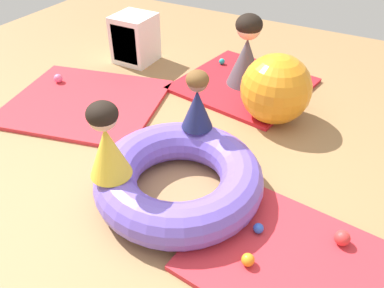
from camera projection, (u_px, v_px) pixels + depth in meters
name	position (u px, v px, depth m)	size (l,w,h in m)	color
ground_plane	(160.00, 196.00, 2.93)	(8.00, 8.00, 0.00)	#9E7549
gym_mat_near_right	(297.00, 265.00, 2.42)	(1.32, 0.98, 0.04)	red
gym_mat_center_rear	(85.00, 102.00, 3.99)	(1.48, 1.28, 0.04)	red
gym_mat_near_left	(244.00, 85.00, 4.28)	(1.26, 1.24, 0.04)	red
inflatable_cushion	(179.00, 178.00, 2.85)	(1.23, 1.23, 0.31)	#7056D1
child_in_navy	(197.00, 101.00, 2.98)	(0.34, 0.34, 0.48)	navy
child_in_yellow	(106.00, 141.00, 2.50)	(0.39, 0.39, 0.56)	yellow
adult_seated	(247.00, 51.00, 4.05)	(0.54, 0.54, 0.76)	#4C4751
play_ball_pink	(58.00, 78.00, 4.26)	(0.09, 0.09, 0.09)	pink
play_ball_green	(285.00, 73.00, 4.39)	(0.07, 0.07, 0.07)	green
play_ball_orange	(248.00, 260.00, 2.38)	(0.08, 0.08, 0.08)	orange
play_ball_teal	(222.00, 61.00, 4.63)	(0.07, 0.07, 0.07)	teal
play_ball_blue	(259.00, 228.00, 2.58)	(0.07, 0.07, 0.07)	blue
play_ball_red	(342.00, 238.00, 2.50)	(0.10, 0.10, 0.10)	red
play_ball_yellow	(290.00, 80.00, 4.23)	(0.08, 0.08, 0.08)	yellow
exercise_ball_large	(276.00, 89.00, 3.58)	(0.65, 0.65, 0.65)	orange
storage_cube	(134.00, 39.00, 4.64)	(0.44, 0.44, 0.56)	white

